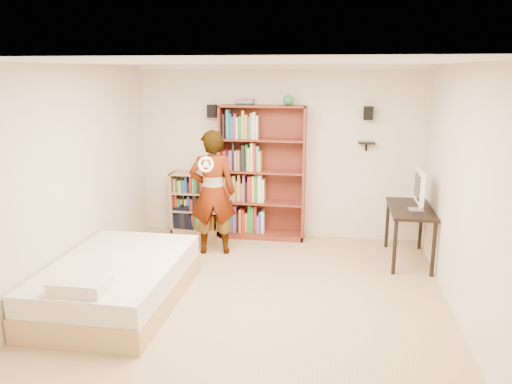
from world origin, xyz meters
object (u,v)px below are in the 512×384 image
(tall_bookshelf, at_px, (263,173))
(computer_desk, at_px, (409,234))
(person, at_px, (213,193))
(daybed, at_px, (117,277))
(low_bookshelf, at_px, (196,203))

(tall_bookshelf, bearing_deg, computer_desk, -17.70)
(tall_bookshelf, distance_m, person, 1.02)
(tall_bookshelf, relative_size, computer_desk, 1.85)
(tall_bookshelf, xyz_separation_m, daybed, (-1.31, -2.58, -0.74))
(person, bearing_deg, low_bookshelf, -71.39)
(low_bookshelf, xyz_separation_m, computer_desk, (3.28, -0.74, -0.11))
(low_bookshelf, bearing_deg, computer_desk, -12.66)
(computer_desk, relative_size, person, 0.63)
(computer_desk, height_order, person, person)
(computer_desk, xyz_separation_m, daybed, (-3.48, -1.88, -0.07))
(computer_desk, bearing_deg, tall_bookshelf, 162.30)
(low_bookshelf, xyz_separation_m, person, (0.50, -0.85, 0.41))
(tall_bookshelf, relative_size, low_bookshelf, 2.09)
(low_bookshelf, height_order, daybed, low_bookshelf)
(daybed, bearing_deg, computer_desk, 28.39)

